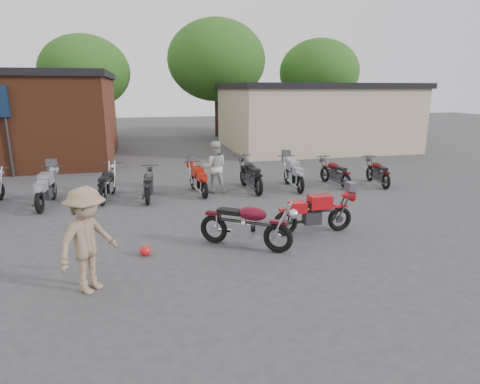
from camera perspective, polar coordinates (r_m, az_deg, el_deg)
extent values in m
plane|color=#39393C|center=(8.64, -2.44, -9.23)|extent=(90.00, 90.00, 0.00)
cube|color=tan|center=(24.93, 10.19, 10.28)|extent=(10.00, 8.00, 3.50)
ellipsoid|color=red|center=(8.90, -13.31, -8.10)|extent=(0.28, 0.28, 0.22)
imported|color=#BCBDB8|center=(13.75, -3.62, 3.57)|extent=(0.95, 0.79, 1.76)
imported|color=#907559|center=(7.41, -20.85, -6.45)|extent=(1.33, 1.38, 1.89)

